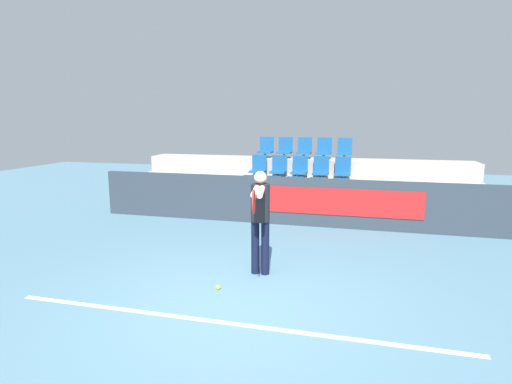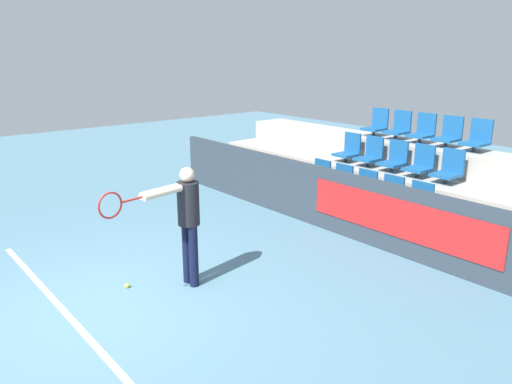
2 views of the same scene
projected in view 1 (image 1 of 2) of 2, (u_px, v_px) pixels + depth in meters
The scene contains 23 objects.
ground_plane at pixel (235, 308), 5.29m from camera, with size 30.00×30.00×0.00m, color slate.
court_baseline at pixel (225, 323), 4.89m from camera, with size 5.86×0.08×0.01m.
barrier_wall at pixel (291, 201), 9.33m from camera, with size 9.54×0.14×1.12m.
bleacher_tier_front at pixel (293, 210), 9.90m from camera, with size 9.14×0.89×0.45m.
bleacher_tier_middle at pixel (298, 195), 10.71m from camera, with size 9.14×0.89×0.90m.
bleacher_tier_back at pixel (303, 182), 11.52m from camera, with size 9.14×0.89×1.35m.
stadium_chair_0 at pixel (250, 189), 10.22m from camera, with size 0.41×0.45×0.59m.
stadium_chair_1 at pixel (272, 190), 10.08m from camera, with size 0.41×0.45×0.59m.
stadium_chair_2 at pixel (294, 191), 9.94m from camera, with size 0.41×0.45×0.59m.
stadium_chair_3 at pixel (317, 192), 9.80m from camera, with size 0.41×0.45×0.59m.
stadium_chair_4 at pixel (341, 193), 9.67m from camera, with size 0.41×0.45×0.59m.
stadium_chair_5 at pixel (258, 168), 10.98m from camera, with size 0.41×0.45×0.59m.
stadium_chair_6 at pixel (279, 168), 10.85m from camera, with size 0.41×0.45×0.59m.
stadium_chair_7 at pixel (299, 169), 10.71m from camera, with size 0.41×0.45×0.59m.
stadium_chair_8 at pixel (321, 169), 10.57m from camera, with size 0.41×0.45×0.59m.
stadium_chair_9 at pixel (343, 170), 10.44m from camera, with size 0.41×0.45×0.59m.
stadium_chair_10 at pixel (266, 149), 11.75m from camera, with size 0.41×0.45×0.59m.
stadium_chair_11 at pixel (285, 149), 11.62m from camera, with size 0.41×0.45×0.59m.
stadium_chair_12 at pixel (304, 150), 11.48m from camera, with size 0.41×0.45×0.59m.
stadium_chair_13 at pixel (324, 150), 11.34m from camera, with size 0.41×0.45×0.59m.
stadium_chair_14 at pixel (344, 150), 11.20m from camera, with size 0.41×0.45×0.59m.
tennis_player at pixel (260, 213), 6.20m from camera, with size 0.38×1.47×1.67m.
tennis_ball at pixel (218, 287), 5.84m from camera, with size 0.07×0.07×0.07m.
Camera 1 is at (1.48, -4.70, 2.47)m, focal length 28.00 mm.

